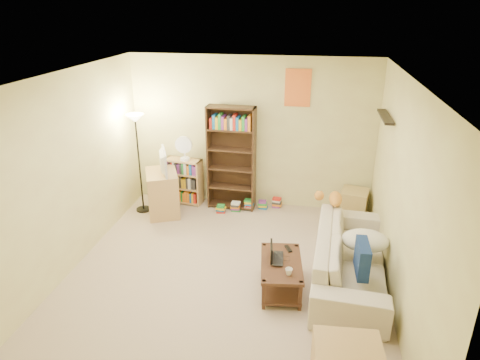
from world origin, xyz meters
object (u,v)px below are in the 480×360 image
(tall_bookshelf, at_px, (231,156))
(tv_stand, at_px, (163,193))
(sofa, at_px, (350,257))
(laptop, at_px, (282,259))
(desk_fan, at_px, (184,147))
(television, at_px, (160,161))
(floor_lamp, at_px, (137,135))
(coffee_table, at_px, (281,272))
(mug, at_px, (289,272))
(tabby_cat, at_px, (333,198))
(short_bookshelf, at_px, (184,181))
(side_table, at_px, (354,204))

(tall_bookshelf, bearing_deg, tv_stand, -155.61)
(sofa, relative_size, laptop, 6.50)
(desk_fan, bearing_deg, tv_stand, -123.81)
(sofa, bearing_deg, desk_fan, 59.88)
(television, bearing_deg, tv_stand, -0.00)
(television, distance_m, floor_lamp, 0.55)
(television, bearing_deg, coffee_table, -152.84)
(mug, height_order, television, television)
(tabby_cat, xyz_separation_m, mug, (-0.50, -1.45, -0.29))
(sofa, bearing_deg, floor_lamp, 70.67)
(coffee_table, xyz_separation_m, short_bookshelf, (-1.86, 2.17, 0.16))
(tabby_cat, xyz_separation_m, desk_fan, (-2.41, 0.92, 0.32))
(sofa, distance_m, tall_bookshelf, 2.63)
(sofa, height_order, tabby_cat, tabby_cat)
(tabby_cat, bearing_deg, tall_bookshelf, 150.10)
(mug, bearing_deg, short_bookshelf, 129.06)
(tall_bookshelf, xyz_separation_m, floor_lamp, (-1.44, -0.38, 0.39))
(tabby_cat, height_order, laptop, tabby_cat)
(sofa, xyz_separation_m, desk_fan, (-2.64, 1.76, 0.71))
(tabby_cat, xyz_separation_m, tall_bookshelf, (-1.62, 0.93, 0.20))
(mug, relative_size, short_bookshelf, 0.13)
(sofa, bearing_deg, laptop, 114.92)
(sofa, xyz_separation_m, short_bookshelf, (-2.68, 1.81, 0.08))
(coffee_table, height_order, side_table, side_table)
(desk_fan, bearing_deg, mug, -51.09)
(television, distance_m, desk_fan, 0.51)
(floor_lamp, bearing_deg, tv_stand, -5.86)
(side_table, bearing_deg, tall_bookshelf, 178.61)
(tall_bookshelf, relative_size, floor_lamp, 1.06)
(sofa, distance_m, desk_fan, 3.25)
(tall_bookshelf, height_order, floor_lamp, tall_bookshelf)
(coffee_table, bearing_deg, floor_lamp, 137.60)
(tall_bookshelf, relative_size, desk_fan, 4.12)
(coffee_table, relative_size, floor_lamp, 0.56)
(coffee_table, xyz_separation_m, mug, (0.10, -0.24, 0.18))
(television, bearing_deg, short_bookshelf, -50.29)
(side_table, bearing_deg, tv_stand, -173.14)
(mug, xyz_separation_m, side_table, (0.89, 2.33, -0.19))
(coffee_table, distance_m, tall_bookshelf, 2.46)
(desk_fan, distance_m, floor_lamp, 0.80)
(laptop, relative_size, mug, 3.22)
(mug, xyz_separation_m, tall_bookshelf, (-1.12, 2.38, 0.49))
(sofa, distance_m, side_table, 1.74)
(short_bookshelf, bearing_deg, tv_stand, -109.13)
(coffee_table, xyz_separation_m, floor_lamp, (-2.46, 1.76, 1.07))
(tabby_cat, bearing_deg, tv_stand, 169.23)
(short_bookshelf, bearing_deg, sofa, -26.09)
(sofa, xyz_separation_m, coffee_table, (-0.83, -0.37, -0.07))
(tv_stand, bearing_deg, coffee_table, -62.84)
(television, distance_m, short_bookshelf, 0.72)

